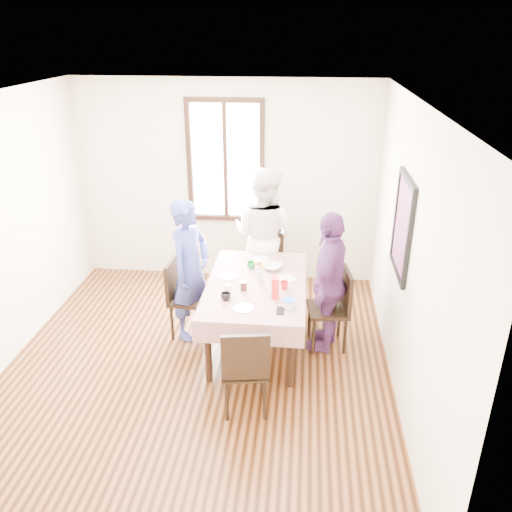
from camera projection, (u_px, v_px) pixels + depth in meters
name	position (u px, v px, depth m)	size (l,w,h in m)	color
ground	(197.00, 368.00, 5.38)	(4.50, 4.50, 0.00)	black
back_wall	(226.00, 183.00, 6.88)	(4.00, 4.00, 0.00)	beige
right_wall	(408.00, 259.00, 4.65)	(4.50, 4.50, 0.00)	beige
window_frame	(226.00, 161.00, 6.73)	(1.02, 0.06, 1.62)	black
window_pane	(226.00, 161.00, 6.74)	(0.90, 0.02, 1.50)	white
art_poster	(403.00, 226.00, 4.85)	(0.04, 0.76, 0.96)	red
dining_table	(256.00, 314.00, 5.66)	(0.93, 1.55, 0.75)	black
tablecloth	(256.00, 283.00, 5.50)	(1.05, 1.67, 0.01)	#50000D
chair_left	(189.00, 298.00, 5.83)	(0.42, 0.42, 0.91)	black
chair_right	(328.00, 309.00, 5.60)	(0.42, 0.42, 0.91)	black
chair_far	(265.00, 267.00, 6.59)	(0.42, 0.42, 0.91)	black
chair_near	(245.00, 367.00, 4.66)	(0.42, 0.42, 0.91)	black
person_left	(190.00, 270.00, 5.68)	(0.59, 0.39, 1.62)	#363F92
person_far	(265.00, 237.00, 6.41)	(0.84, 0.66, 1.74)	white
person_right	(328.00, 282.00, 5.47)	(0.92, 0.38, 1.57)	#5E2F6C
mug_black	(226.00, 296.00, 5.15)	(0.10, 0.10, 0.08)	black
mug_flag	(284.00, 285.00, 5.37)	(0.09, 0.09, 0.08)	red
mug_green	(251.00, 265.00, 5.82)	(0.10, 0.10, 0.08)	#0C7226
serving_bowl	(272.00, 267.00, 5.81)	(0.22, 0.22, 0.05)	white
juice_carton	(275.00, 288.00, 5.15)	(0.07, 0.07, 0.22)	red
butter_tub	(289.00, 304.00, 5.03)	(0.13, 0.13, 0.07)	white
jam_jar	(244.00, 286.00, 5.33)	(0.07, 0.07, 0.09)	black
drinking_glass	(228.00, 289.00, 5.28)	(0.07, 0.07, 0.10)	silver
smartphone	(280.00, 311.00, 4.96)	(0.08, 0.15, 0.01)	black
flower_vase	(259.00, 277.00, 5.49)	(0.07, 0.07, 0.13)	silver
plate_left	(229.00, 276.00, 5.63)	(0.20, 0.20, 0.01)	white
plate_right	(287.00, 279.00, 5.58)	(0.20, 0.20, 0.01)	white
plate_far	(261.00, 259.00, 6.05)	(0.20, 0.20, 0.01)	white
plate_near	(244.00, 308.00, 5.00)	(0.20, 0.20, 0.01)	white
butter_lid	(289.00, 300.00, 5.01)	(0.12, 0.12, 0.01)	blue
flower_bunch	(259.00, 267.00, 5.44)	(0.09, 0.09, 0.10)	yellow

